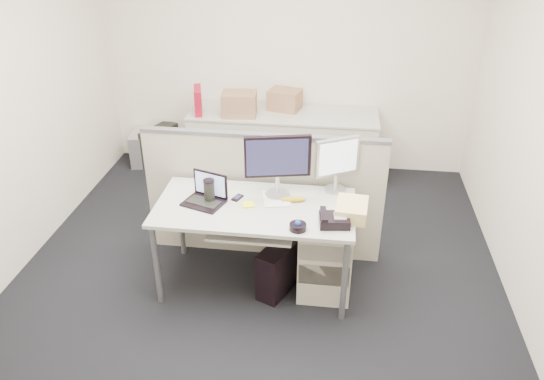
# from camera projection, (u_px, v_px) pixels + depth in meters

# --- Properties ---
(floor) EXTENTS (4.00, 4.50, 0.01)m
(floor) POSITION_uv_depth(u_px,v_px,m) (256.00, 283.00, 4.34)
(floor) COLOR black
(floor) RESTS_ON ground
(wall_back) EXTENTS (4.00, 0.02, 2.70)m
(wall_back) POSITION_uv_depth(u_px,v_px,m) (287.00, 48.00, 5.63)
(wall_back) COLOR silver
(wall_back) RESTS_ON ground
(desk) EXTENTS (1.50, 0.75, 0.73)m
(desk) POSITION_uv_depth(u_px,v_px,m) (255.00, 213.00, 4.02)
(desk) COLOR #B0AEA5
(desk) RESTS_ON floor
(keyboard_tray) EXTENTS (0.62, 0.32, 0.02)m
(keyboard_tray) POSITION_uv_depth(u_px,v_px,m) (251.00, 231.00, 3.88)
(keyboard_tray) COLOR #B0AEA5
(keyboard_tray) RESTS_ON desk
(drawer_pedestal) EXTENTS (0.40, 0.55, 0.65)m
(drawer_pedestal) POSITION_uv_depth(u_px,v_px,m) (326.00, 251.00, 4.16)
(drawer_pedestal) COLOR beige
(drawer_pedestal) RESTS_ON floor
(cubicle_partition) EXTENTS (2.00, 0.06, 1.10)m
(cubicle_partition) POSITION_uv_depth(u_px,v_px,m) (263.00, 197.00, 4.46)
(cubicle_partition) COLOR #A79D88
(cubicle_partition) RESTS_ON floor
(back_counter) EXTENTS (2.00, 0.60, 0.72)m
(back_counter) POSITION_uv_depth(u_px,v_px,m) (283.00, 146.00, 5.84)
(back_counter) COLOR beige
(back_counter) RESTS_ON floor
(monitor_main) EXTENTS (0.53, 0.30, 0.50)m
(monitor_main) POSITION_uv_depth(u_px,v_px,m) (278.00, 167.00, 4.00)
(monitor_main) COLOR black
(monitor_main) RESTS_ON desk
(monitor_small) EXTENTS (0.40, 0.33, 0.44)m
(monitor_small) POSITION_uv_depth(u_px,v_px,m) (337.00, 165.00, 4.09)
(monitor_small) COLOR #B7B7BC
(monitor_small) RESTS_ON desk
(laptop) EXTENTS (0.35, 0.30, 0.22)m
(laptop) POSITION_uv_depth(u_px,v_px,m) (203.00, 191.00, 3.96)
(laptop) COLOR black
(laptop) RESTS_ON desk
(trackball) EXTENTS (0.13, 0.13, 0.05)m
(trackball) POSITION_uv_depth(u_px,v_px,m) (298.00, 227.00, 3.69)
(trackball) COLOR black
(trackball) RESTS_ON desk
(desk_phone) EXTENTS (0.23, 0.20, 0.07)m
(desk_phone) POSITION_uv_depth(u_px,v_px,m) (334.00, 220.00, 3.75)
(desk_phone) COLOR black
(desk_phone) RESTS_ON desk
(paper_stack) EXTENTS (0.25, 0.29, 0.01)m
(paper_stack) POSITION_uv_depth(u_px,v_px,m) (276.00, 199.00, 4.07)
(paper_stack) COLOR silver
(paper_stack) RESTS_ON desk
(sticky_pad) EXTENTS (0.11, 0.11, 0.01)m
(sticky_pad) POSITION_uv_depth(u_px,v_px,m) (248.00, 205.00, 3.99)
(sticky_pad) COLOR #FAFF20
(sticky_pad) RESTS_ON desk
(travel_mug) EXTENTS (0.11, 0.11, 0.17)m
(travel_mug) POSITION_uv_depth(u_px,v_px,m) (209.00, 192.00, 4.00)
(travel_mug) COLOR black
(travel_mug) RESTS_ON desk
(banana) EXTENTS (0.20, 0.07, 0.04)m
(banana) POSITION_uv_depth(u_px,v_px,m) (293.00, 199.00, 4.03)
(banana) COLOR gold
(banana) RESTS_ON desk
(cellphone) EXTENTS (0.09, 0.11, 0.01)m
(cellphone) POSITION_uv_depth(u_px,v_px,m) (237.00, 198.00, 4.08)
(cellphone) COLOR black
(cellphone) RESTS_ON desk
(manila_folders) EXTENTS (0.25, 0.30, 0.11)m
(manila_folders) POSITION_uv_depth(u_px,v_px,m) (352.00, 210.00, 3.83)
(manila_folders) COLOR #DCC377
(manila_folders) RESTS_ON desk
(keyboard) EXTENTS (0.50, 0.23, 0.03)m
(keyboard) POSITION_uv_depth(u_px,v_px,m) (259.00, 226.00, 3.90)
(keyboard) COLOR black
(keyboard) RESTS_ON keyboard_tray
(pc_tower_desk) EXTENTS (0.34, 0.47, 0.41)m
(pc_tower_desk) POSITION_uv_depth(u_px,v_px,m) (280.00, 268.00, 4.18)
(pc_tower_desk) COLOR black
(pc_tower_desk) RESTS_ON floor
(pc_tower_spare_dark) EXTENTS (0.36, 0.51, 0.45)m
(pc_tower_spare_dark) POSITION_uv_depth(u_px,v_px,m) (160.00, 146.00, 6.16)
(pc_tower_spare_dark) COLOR black
(pc_tower_spare_dark) RESTS_ON floor
(pc_tower_spare_silver) EXTENTS (0.23, 0.43, 0.38)m
(pc_tower_spare_silver) POSITION_uv_depth(u_px,v_px,m) (140.00, 148.00, 6.20)
(pc_tower_spare_silver) COLOR #B7B7BC
(pc_tower_spare_silver) RESTS_ON floor
(cardboard_box_left) EXTENTS (0.37, 0.29, 0.27)m
(cardboard_box_left) POSITION_uv_depth(u_px,v_px,m) (239.00, 105.00, 5.54)
(cardboard_box_left) COLOR #885E41
(cardboard_box_left) RESTS_ON back_counter
(cardboard_box_right) EXTENTS (0.38, 0.33, 0.24)m
(cardboard_box_right) POSITION_uv_depth(u_px,v_px,m) (285.00, 101.00, 5.71)
(cardboard_box_right) COLOR #885E41
(cardboard_box_right) RESTS_ON back_counter
(red_binder) EXTENTS (0.15, 0.32, 0.29)m
(red_binder) POSITION_uv_depth(u_px,v_px,m) (198.00, 101.00, 5.61)
(red_binder) COLOR maroon
(red_binder) RESTS_ON back_counter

